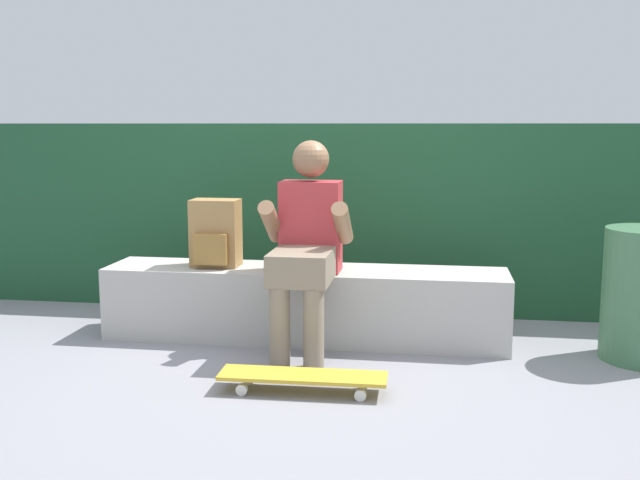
% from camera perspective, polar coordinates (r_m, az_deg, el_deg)
% --- Properties ---
extents(ground_plane, '(24.00, 24.00, 0.00)m').
position_cam_1_polar(ground_plane, '(4.08, -2.19, -9.18)').
color(ground_plane, gray).
extents(bench_main, '(2.36, 0.45, 0.42)m').
position_cam_1_polar(bench_main, '(4.42, -1.17, -4.90)').
color(bench_main, '#AEABA4').
rests_on(bench_main, ground).
extents(person_skater, '(0.49, 0.62, 1.17)m').
position_cam_1_polar(person_skater, '(4.12, -1.03, -0.01)').
color(person_skater, '#B73338').
rests_on(person_skater, ground).
extents(skateboard_near_person, '(0.80, 0.22, 0.09)m').
position_cam_1_polar(skateboard_near_person, '(3.59, -1.32, -10.46)').
color(skateboard_near_person, gold).
rests_on(skateboard_near_person, ground).
extents(backpack_on_bench, '(0.28, 0.23, 0.40)m').
position_cam_1_polar(backpack_on_bench, '(4.45, -8.03, 0.44)').
color(backpack_on_bench, '#A37A47').
rests_on(backpack_on_bench, bench_main).
extents(hedge_row, '(6.42, 0.51, 1.27)m').
position_cam_1_polar(hedge_row, '(5.17, 4.92, 1.85)').
color(hedge_row, '#1D492C').
rests_on(hedge_row, ground).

